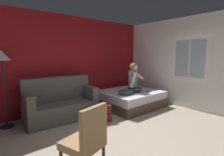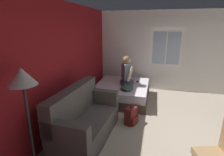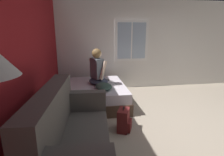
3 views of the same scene
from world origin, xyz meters
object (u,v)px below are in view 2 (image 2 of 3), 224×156
(cell_phone, at_px, (138,81))
(couch, at_px, (84,120))
(backpack, at_px, (131,116))
(person_seated, at_px, (127,73))
(floor_lamp, at_px, (24,89))
(bed, at_px, (122,92))
(throw_pillow, at_px, (127,87))
(side_chair, at_px, (222,155))

(cell_phone, bearing_deg, couch, 77.93)
(backpack, bearing_deg, person_seated, 14.02)
(floor_lamp, bearing_deg, bed, -11.29)
(person_seated, distance_m, throw_pillow, 0.54)
(side_chair, xyz_separation_m, cell_phone, (3.13, 1.45, -0.05))
(bed, xyz_separation_m, side_chair, (-2.75, -1.88, 0.30))
(side_chair, distance_m, person_seated, 3.30)
(couch, height_order, cell_phone, couch)
(person_seated, xyz_separation_m, cell_phone, (0.36, -0.30, -0.35))
(couch, bearing_deg, floor_lamp, 166.28)
(bed, distance_m, side_chair, 3.35)
(person_seated, distance_m, floor_lamp, 3.42)
(backpack, distance_m, floor_lamp, 2.52)
(cell_phone, bearing_deg, backpack, 97.47)
(cell_phone, xyz_separation_m, floor_lamp, (-3.64, 1.08, 0.94))
(backpack, distance_m, cell_phone, 1.78)
(side_chair, height_order, cell_phone, side_chair)
(bed, bearing_deg, floor_lamp, 168.71)
(floor_lamp, bearing_deg, couch, -13.72)
(cell_phone, bearing_deg, side_chair, 120.63)
(throw_pillow, bearing_deg, floor_lamp, 162.76)
(side_chair, xyz_separation_m, backpack, (1.37, 1.40, -0.34))
(bed, distance_m, couch, 2.14)
(backpack, xyz_separation_m, floor_lamp, (-1.88, 1.13, 1.24))
(side_chair, xyz_separation_m, floor_lamp, (-0.50, 2.53, 0.90))
(couch, height_order, backpack, couch)
(bed, relative_size, couch, 1.02)
(person_seated, distance_m, backpack, 1.58)
(couch, xyz_separation_m, backpack, (0.73, -0.85, -0.20))
(backpack, relative_size, floor_lamp, 0.27)
(cell_phone, bearing_deg, person_seated, 55.85)
(person_seated, xyz_separation_m, backpack, (-1.40, -0.35, -0.64))
(cell_phone, relative_size, floor_lamp, 0.08)
(floor_lamp, bearing_deg, side_chair, -78.79)
(person_seated, height_order, floor_lamp, floor_lamp)
(couch, distance_m, cell_phone, 2.62)
(couch, bearing_deg, person_seated, -13.30)
(person_seated, bearing_deg, bed, 101.95)
(bed, height_order, side_chair, side_chair)
(throw_pillow, xyz_separation_m, cell_phone, (0.80, -0.20, -0.07))
(person_seated, height_order, cell_phone, person_seated)
(throw_pillow, bearing_deg, cell_phone, -14.25)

